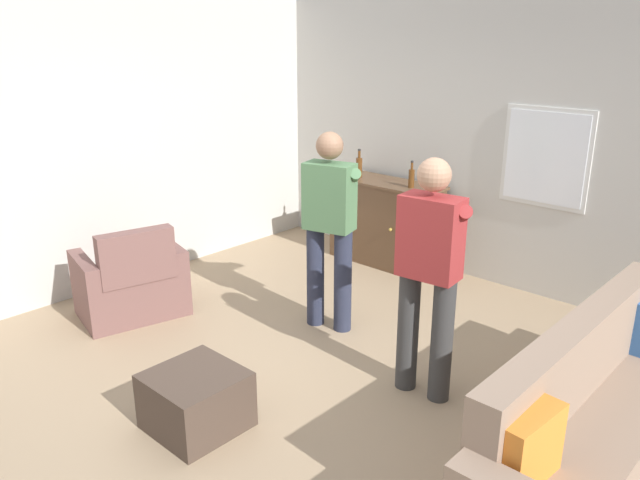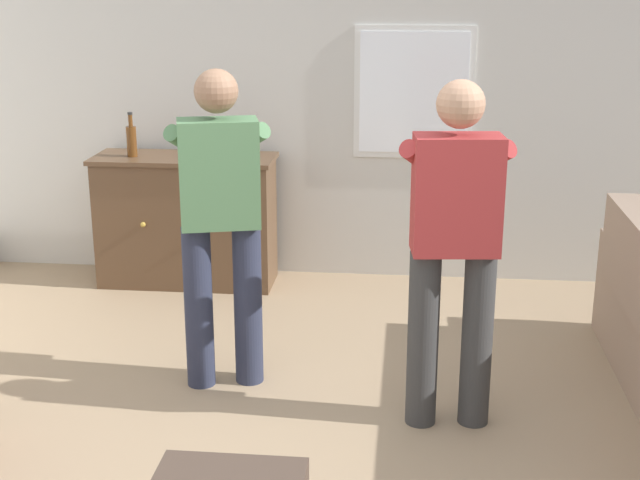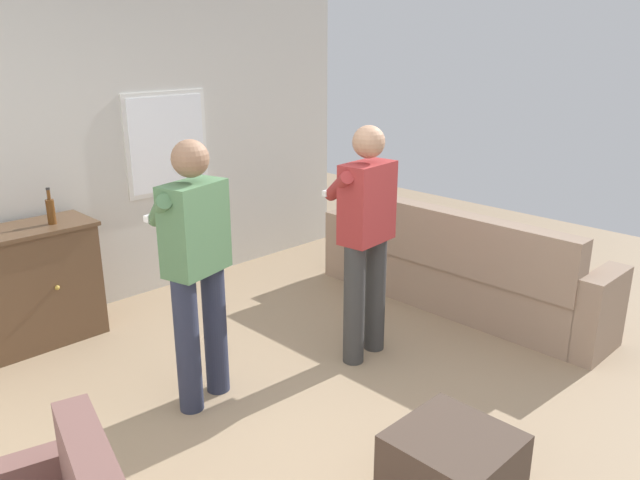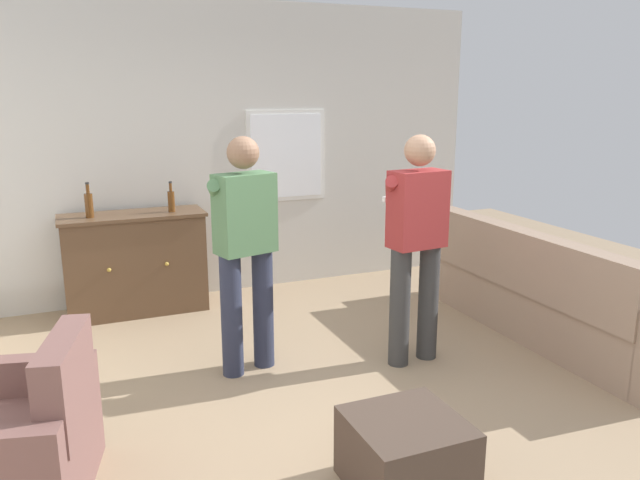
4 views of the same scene
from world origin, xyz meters
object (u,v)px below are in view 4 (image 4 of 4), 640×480
(sideboard_cabinet, at_px, (135,263))
(person_standing_left, at_px, (245,244))
(person_standing_right, at_px, (416,239))
(ottoman, at_px, (406,454))
(armchair, at_px, (24,449))
(bottle_wine_green, at_px, (89,204))
(couch, at_px, (537,296))
(bottle_liquor_amber, at_px, (171,200))

(sideboard_cabinet, bearing_deg, person_standing_left, -69.34)
(person_standing_left, relative_size, person_standing_right, 1.00)
(ottoman, relative_size, person_standing_left, 0.33)
(person_standing_right, bearing_deg, armchair, -164.73)
(ottoman, xyz_separation_m, person_standing_right, (0.84, 1.33, 0.75))
(bottle_wine_green, relative_size, ottoman, 0.55)
(couch, bearing_deg, sideboard_cabinet, 147.62)
(sideboard_cabinet, xyz_separation_m, person_standing_left, (0.59, -1.55, 0.48))
(armchair, height_order, person_standing_left, person_standing_left)
(couch, distance_m, person_standing_left, 2.45)
(person_standing_left, bearing_deg, person_standing_right, -15.39)
(person_standing_left, bearing_deg, ottoman, -78.38)
(person_standing_left, height_order, person_standing_right, same)
(sideboard_cabinet, relative_size, ottoman, 2.27)
(couch, xyz_separation_m, ottoman, (-2.01, -1.35, -0.15))
(couch, xyz_separation_m, bottle_liquor_amber, (-2.60, 1.82, 0.67))
(sideboard_cabinet, bearing_deg, bottle_wine_green, -173.97)
(couch, relative_size, person_standing_right, 1.56)
(bottle_wine_green, relative_size, bottle_liquor_amber, 1.11)
(bottle_liquor_amber, distance_m, person_standing_left, 1.53)
(armchair, distance_m, bottle_wine_green, 2.70)
(bottle_liquor_amber, xyz_separation_m, ottoman, (0.58, -3.16, -0.83))
(bottle_wine_green, bearing_deg, bottle_liquor_amber, -0.79)
(couch, distance_m, person_standing_right, 1.32)
(sideboard_cabinet, height_order, person_standing_left, person_standing_left)
(sideboard_cabinet, height_order, bottle_wine_green, bottle_wine_green)
(bottle_liquor_amber, height_order, person_standing_right, person_standing_right)
(bottle_wine_green, distance_m, ottoman, 3.52)
(sideboard_cabinet, distance_m, person_standing_left, 1.73)
(bottle_wine_green, height_order, ottoman, bottle_wine_green)
(armchair, distance_m, person_standing_left, 1.88)
(bottle_liquor_amber, relative_size, person_standing_left, 0.16)
(armchair, height_order, bottle_wine_green, bottle_wine_green)
(person_standing_right, bearing_deg, couch, 0.70)
(armchair, distance_m, sideboard_cabinet, 2.73)
(sideboard_cabinet, xyz_separation_m, bottle_liquor_amber, (0.34, -0.05, 0.56))
(bottle_wine_green, bearing_deg, person_standing_left, -58.33)
(ottoman, bearing_deg, person_standing_right, 57.90)
(sideboard_cabinet, relative_size, bottle_liquor_amber, 4.56)
(armchair, distance_m, person_standing_right, 2.77)
(sideboard_cabinet, bearing_deg, person_standing_right, -46.80)
(couch, xyz_separation_m, sideboard_cabinet, (-2.94, 1.86, 0.12))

